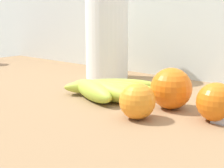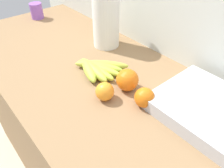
# 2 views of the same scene
# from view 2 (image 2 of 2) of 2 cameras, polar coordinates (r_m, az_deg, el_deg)

# --- Properties ---
(counter) EXTENTS (1.85, 0.65, 0.87)m
(counter) POSITION_cam_2_polar(r_m,az_deg,el_deg) (1.14, 0.30, -18.26)
(counter) COLOR olive
(counter) RESTS_ON ground
(wall_back) EXTENTS (2.25, 0.06, 1.30)m
(wall_back) POSITION_cam_2_polar(r_m,az_deg,el_deg) (1.16, 13.88, -2.16)
(wall_back) COLOR silver
(wall_back) RESTS_ON ground
(banana_bunch) EXTENTS (0.20, 0.20, 0.04)m
(banana_bunch) POSITION_cam_2_polar(r_m,az_deg,el_deg) (0.89, -4.10, 4.07)
(banana_bunch) COLOR #ABC73F
(banana_bunch) RESTS_ON counter
(orange_back_right) EXTENTS (0.08, 0.08, 0.08)m
(orange_back_right) POSITION_cam_2_polar(r_m,az_deg,el_deg) (0.79, 3.98, 1.06)
(orange_back_right) COLOR orange
(orange_back_right) RESTS_ON counter
(orange_far_right) EXTENTS (0.07, 0.07, 0.07)m
(orange_far_right) POSITION_cam_2_polar(r_m,az_deg,el_deg) (0.73, 8.37, -3.49)
(orange_far_right) COLOR orange
(orange_far_right) RESTS_ON counter
(orange_back_left) EXTENTS (0.06, 0.06, 0.06)m
(orange_back_left) POSITION_cam_2_polar(r_m,az_deg,el_deg) (0.75, -1.89, -1.95)
(orange_back_left) COLOR orange
(orange_back_left) RESTS_ON counter
(paper_towel_roll) EXTENTS (0.12, 0.12, 0.29)m
(paper_towel_roll) POSITION_cam_2_polar(r_m,az_deg,el_deg) (1.03, -1.57, 16.57)
(paper_towel_roll) COLOR white
(paper_towel_roll) RESTS_ON counter
(sink_basin) EXTENTS (0.33, 0.29, 0.21)m
(sink_basin) POSITION_cam_2_polar(r_m,az_deg,el_deg) (0.77, 24.19, -5.84)
(sink_basin) COLOR #B7BABF
(sink_basin) RESTS_ON counter
(mug) EXTENTS (0.07, 0.07, 0.09)m
(mug) POSITION_cam_2_polar(r_m,az_deg,el_deg) (1.45, -18.87, 17.42)
(mug) COLOR #8F56BF
(mug) RESTS_ON counter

